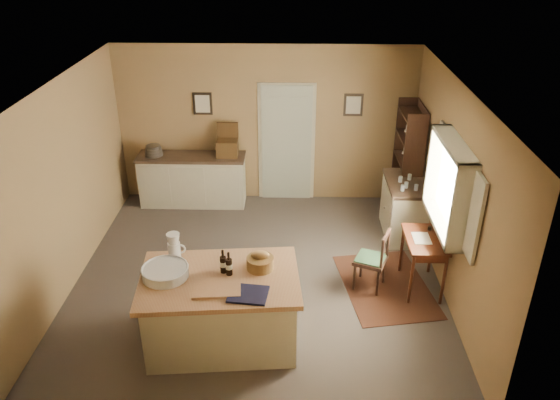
# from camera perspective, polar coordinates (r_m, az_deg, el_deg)

# --- Properties ---
(ground) EXTENTS (5.00, 5.00, 0.00)m
(ground) POSITION_cam_1_polar(r_m,az_deg,el_deg) (7.70, -2.30, -8.05)
(ground) COLOR brown
(ground) RESTS_ON ground
(wall_back) EXTENTS (5.00, 0.10, 2.70)m
(wall_back) POSITION_cam_1_polar(r_m,az_deg,el_deg) (9.31, -1.48, 7.84)
(wall_back) COLOR olive
(wall_back) RESTS_ON ground
(wall_front) EXTENTS (5.00, 0.10, 2.70)m
(wall_front) POSITION_cam_1_polar(r_m,az_deg,el_deg) (4.90, -4.49, -12.10)
(wall_front) COLOR olive
(wall_front) RESTS_ON ground
(wall_left) EXTENTS (0.10, 5.00, 2.70)m
(wall_left) POSITION_cam_1_polar(r_m,az_deg,el_deg) (7.60, -21.68, 1.15)
(wall_left) COLOR olive
(wall_left) RESTS_ON ground
(wall_right) EXTENTS (0.10, 5.00, 2.70)m
(wall_right) POSITION_cam_1_polar(r_m,az_deg,el_deg) (7.27, 17.54, 0.70)
(wall_right) COLOR olive
(wall_right) RESTS_ON ground
(ceiling) EXTENTS (5.00, 5.00, 0.00)m
(ceiling) POSITION_cam_1_polar(r_m,az_deg,el_deg) (6.52, -2.75, 11.68)
(ceiling) COLOR silver
(ceiling) RESTS_ON wall_back
(door) EXTENTS (0.97, 0.06, 2.11)m
(door) POSITION_cam_1_polar(r_m,az_deg,el_deg) (9.37, 0.69, 6.06)
(door) COLOR #ABAE96
(door) RESTS_ON ground
(framed_prints) EXTENTS (2.82, 0.02, 0.38)m
(framed_prints) POSITION_cam_1_polar(r_m,az_deg,el_deg) (9.16, -0.24, 9.97)
(framed_prints) COLOR black
(framed_prints) RESTS_ON ground
(window) EXTENTS (0.25, 1.99, 1.12)m
(window) POSITION_cam_1_polar(r_m,az_deg,el_deg) (7.00, 17.56, 1.44)
(window) COLOR beige
(window) RESTS_ON ground
(work_island) EXTENTS (1.87, 1.31, 1.20)m
(work_island) POSITION_cam_1_polar(r_m,az_deg,el_deg) (6.42, -6.25, -11.09)
(work_island) COLOR beige
(work_island) RESTS_ON ground
(sideboard) EXTENTS (1.82, 0.52, 1.18)m
(sideboard) POSITION_cam_1_polar(r_m,az_deg,el_deg) (9.51, -9.07, 2.27)
(sideboard) COLOR beige
(sideboard) RESTS_ON ground
(rug) EXTENTS (1.36, 1.76, 0.01)m
(rug) POSITION_cam_1_polar(r_m,az_deg,el_deg) (7.66, 10.95, -8.78)
(rug) COLOR #451E11
(rug) RESTS_ON ground
(writing_desk) EXTENTS (0.49, 0.80, 0.82)m
(writing_desk) POSITION_cam_1_polar(r_m,az_deg,el_deg) (7.39, 14.85, -4.58)
(writing_desk) COLOR #3B180C
(writing_desk) RESTS_ON ground
(desk_chair) EXTENTS (0.52, 0.52, 0.85)m
(desk_chair) POSITION_cam_1_polar(r_m,az_deg,el_deg) (7.38, 9.43, -6.19)
(desk_chair) COLOR black
(desk_chair) RESTS_ON ground
(right_cabinet) EXTENTS (0.59, 1.05, 0.99)m
(right_cabinet) POSITION_cam_1_polar(r_m,az_deg,el_deg) (8.69, 12.81, -0.78)
(right_cabinet) COLOR beige
(right_cabinet) RESTS_ON ground
(shelving_unit) EXTENTS (0.32, 0.86, 1.91)m
(shelving_unit) POSITION_cam_1_polar(r_m,az_deg,el_deg) (9.05, 13.42, 3.79)
(shelving_unit) COLOR black
(shelving_unit) RESTS_ON ground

